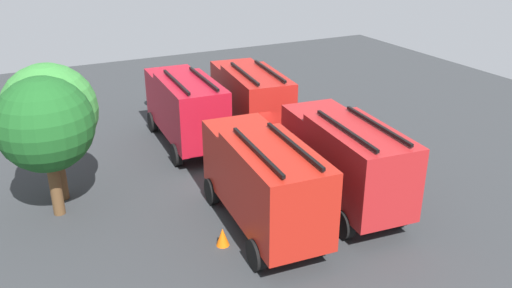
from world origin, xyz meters
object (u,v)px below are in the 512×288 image
(fire_truck_1, at_px, (250,97))
(fire_truck_3, at_px, (185,106))
(fire_truck_2, at_px, (263,178))
(traffic_cone_0, at_px, (223,237))
(firefighter_0, at_px, (151,93))
(fire_truck_0, at_px, (345,157))
(tree_0, at_px, (45,125))
(tree_1, at_px, (50,111))
(firefighter_1, at_px, (316,138))

(fire_truck_1, height_order, fire_truck_3, same)
(fire_truck_2, distance_m, traffic_cone_0, 2.60)
(firefighter_0, xyz_separation_m, traffic_cone_0, (-16.02, 2.00, -0.67))
(fire_truck_0, xyz_separation_m, traffic_cone_0, (-0.60, 5.67, -1.80))
(firefighter_0, bearing_deg, fire_truck_3, -129.64)
(firefighter_0, distance_m, tree_0, 13.35)
(tree_0, bearing_deg, tree_1, -14.79)
(fire_truck_0, relative_size, fire_truck_1, 0.99)
(fire_truck_0, relative_size, tree_1, 1.26)
(fire_truck_3, height_order, firefighter_0, fire_truck_3)
(firefighter_1, relative_size, tree_0, 0.32)
(fire_truck_3, xyz_separation_m, tree_0, (-4.45, 7.06, 1.69))
(fire_truck_1, xyz_separation_m, fire_truck_3, (0.16, 3.65, 0.00))
(tree_1, bearing_deg, fire_truck_3, -64.58)
(tree_1, relative_size, traffic_cone_0, 8.43)
(fire_truck_1, distance_m, traffic_cone_0, 11.07)
(fire_truck_1, xyz_separation_m, traffic_cone_0, (-9.33, 5.67, -1.80))
(fire_truck_3, bearing_deg, firefighter_0, 3.05)
(fire_truck_0, relative_size, tree_0, 1.29)
(tree_0, xyz_separation_m, tree_1, (1.25, -0.33, 0.11))
(fire_truck_2, relative_size, fire_truck_3, 1.01)
(fire_truck_1, bearing_deg, fire_truck_3, 94.32)
(fire_truck_2, xyz_separation_m, tree_0, (4.68, 6.88, 1.69))
(fire_truck_2, distance_m, firefighter_0, 15.71)
(firefighter_0, bearing_deg, firefighter_1, -104.18)
(fire_truck_1, relative_size, fire_truck_3, 1.02)
(fire_truck_0, distance_m, firefighter_1, 4.92)
(fire_truck_0, relative_size, firefighter_0, 4.12)
(fire_truck_3, xyz_separation_m, firefighter_1, (-4.37, -5.22, -1.12))
(fire_truck_2, bearing_deg, firefighter_1, -44.42)
(fire_truck_3, height_order, tree_1, tree_1)
(fire_truck_1, distance_m, fire_truck_3, 3.65)
(fire_truck_0, height_order, fire_truck_3, same)
(firefighter_1, bearing_deg, firefighter_0, -158.72)
(firefighter_1, bearing_deg, traffic_cone_0, -59.18)
(tree_0, bearing_deg, traffic_cone_0, -135.01)
(firefighter_0, relative_size, firefighter_1, 0.98)
(fire_truck_1, height_order, tree_0, tree_0)
(firefighter_0, relative_size, traffic_cone_0, 2.57)
(fire_truck_0, bearing_deg, firefighter_0, 18.74)
(fire_truck_2, distance_m, fire_truck_3, 9.13)
(firefighter_1, relative_size, traffic_cone_0, 2.62)
(tree_1, height_order, traffic_cone_0, tree_1)
(fire_truck_2, relative_size, traffic_cone_0, 10.55)
(fire_truck_1, relative_size, tree_1, 1.27)
(fire_truck_0, bearing_deg, fire_truck_1, 5.33)
(firefighter_1, xyz_separation_m, tree_0, (-0.08, 12.28, 2.81))
(fire_truck_0, xyz_separation_m, firefighter_1, (4.52, -1.58, -1.12))
(firefighter_0, xyz_separation_m, tree_0, (-10.99, 7.04, 2.83))
(fire_truck_3, xyz_separation_m, traffic_cone_0, (-9.49, 2.03, -1.80))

